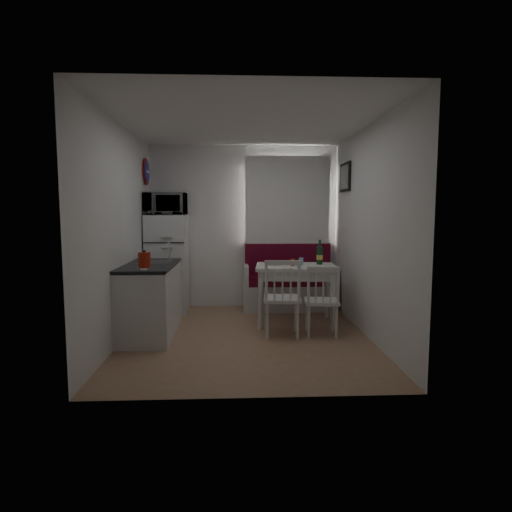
{
  "coord_description": "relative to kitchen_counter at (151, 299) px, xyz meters",
  "views": [
    {
      "loc": [
        -0.12,
        -5.18,
        1.56
      ],
      "look_at": [
        0.14,
        0.5,
        0.96
      ],
      "focal_mm": 30.0,
      "sensor_mm": 36.0,
      "label": 1
    }
  ],
  "objects": [
    {
      "name": "floor",
      "position": [
        1.2,
        -0.16,
        -0.46
      ],
      "size": [
        3.0,
        3.5,
        0.02
      ],
      "primitive_type": "cube",
      "color": "#977050",
      "rests_on": "ground"
    },
    {
      "name": "ceiling",
      "position": [
        1.2,
        -0.16,
        2.14
      ],
      "size": [
        3.0,
        3.5,
        0.02
      ],
      "primitive_type": "cube",
      "color": "white",
      "rests_on": "wall_back"
    },
    {
      "name": "wall_back",
      "position": [
        1.2,
        1.59,
        0.84
      ],
      "size": [
        3.0,
        0.02,
        2.6
      ],
      "primitive_type": "cube",
      "color": "white",
      "rests_on": "floor"
    },
    {
      "name": "wall_front",
      "position": [
        1.2,
        -1.91,
        0.84
      ],
      "size": [
        3.0,
        0.02,
        2.6
      ],
      "primitive_type": "cube",
      "color": "white",
      "rests_on": "floor"
    },
    {
      "name": "wall_left",
      "position": [
        -0.3,
        -0.16,
        0.84
      ],
      "size": [
        0.02,
        3.5,
        2.6
      ],
      "primitive_type": "cube",
      "color": "white",
      "rests_on": "floor"
    },
    {
      "name": "wall_right",
      "position": [
        2.7,
        -0.16,
        0.84
      ],
      "size": [
        0.02,
        3.5,
        2.6
      ],
      "primitive_type": "cube",
      "color": "white",
      "rests_on": "floor"
    },
    {
      "name": "window",
      "position": [
        1.9,
        1.56,
        1.17
      ],
      "size": [
        1.22,
        0.06,
        1.47
      ],
      "primitive_type": "cube",
      "color": "silver",
      "rests_on": "wall_back"
    },
    {
      "name": "curtain",
      "position": [
        1.9,
        1.49,
        1.22
      ],
      "size": [
        1.35,
        0.02,
        1.5
      ],
      "primitive_type": "cube",
      "color": "white",
      "rests_on": "wall_back"
    },
    {
      "name": "kitchen_counter",
      "position": [
        0.0,
        0.0,
        0.0
      ],
      "size": [
        0.62,
        1.32,
        1.16
      ],
      "color": "silver",
      "rests_on": "floor"
    },
    {
      "name": "wall_sign",
      "position": [
        -0.27,
        1.29,
        1.69
      ],
      "size": [
        0.03,
        0.4,
        0.4
      ],
      "primitive_type": "cylinder",
      "rotation": [
        0.0,
        1.57,
        0.0
      ],
      "color": "navy",
      "rests_on": "wall_left"
    },
    {
      "name": "picture_frame",
      "position": [
        2.67,
        0.94,
        1.59
      ],
      "size": [
        0.04,
        0.52,
        0.42
      ],
      "primitive_type": "cube",
      "color": "black",
      "rests_on": "wall_right"
    },
    {
      "name": "bench",
      "position": [
        1.91,
        1.36,
        -0.11
      ],
      "size": [
        1.45,
        0.56,
        1.04
      ],
      "color": "silver",
      "rests_on": "floor"
    },
    {
      "name": "dining_table",
      "position": [
        1.9,
        0.47,
        0.27
      ],
      "size": [
        1.14,
        0.85,
        0.81
      ],
      "rotation": [
        0.0,
        0.0,
        -0.08
      ],
      "color": "silver",
      "rests_on": "floor"
    },
    {
      "name": "chair_left",
      "position": [
        1.65,
        -0.2,
        0.14
      ],
      "size": [
        0.48,
        0.46,
        0.52
      ],
      "rotation": [
        0.0,
        0.0,
        -0.07
      ],
      "color": "silver",
      "rests_on": "floor"
    },
    {
      "name": "chair_right",
      "position": [
        2.15,
        -0.19,
        0.09
      ],
      "size": [
        0.45,
        0.43,
        0.48
      ],
      "rotation": [
        0.0,
        0.0,
        -0.09
      ],
      "color": "silver",
      "rests_on": "floor"
    },
    {
      "name": "fridge",
      "position": [
        0.02,
        1.24,
        0.29
      ],
      "size": [
        0.6,
        0.6,
        1.5
      ],
      "primitive_type": "cube",
      "color": "white",
      "rests_on": "floor"
    },
    {
      "name": "microwave",
      "position": [
        0.02,
        1.19,
        1.21
      ],
      "size": [
        0.61,
        0.41,
        0.34
      ],
      "primitive_type": "imported",
      "color": "white",
      "rests_on": "fridge"
    },
    {
      "name": "kettle",
      "position": [
        0.05,
        -0.54,
        0.55
      ],
      "size": [
        0.16,
        0.16,
        0.22
      ],
      "primitive_type": "cylinder",
      "color": "#A8210D",
      "rests_on": "kitchen_counter"
    },
    {
      "name": "wine_bottle",
      "position": [
        2.25,
        0.57,
        0.53
      ],
      "size": [
        0.09,
        0.09,
        0.35
      ],
      "primitive_type": null,
      "color": "#143F20",
      "rests_on": "dining_table"
    },
    {
      "name": "drinking_glass_orange",
      "position": [
        1.85,
        0.42,
        0.41
      ],
      "size": [
        0.06,
        0.06,
        0.1
      ],
      "primitive_type": "cylinder",
      "color": "#D25823",
      "rests_on": "dining_table"
    },
    {
      "name": "drinking_glass_blue",
      "position": [
        1.98,
        0.52,
        0.41
      ],
      "size": [
        0.06,
        0.06,
        0.1
      ],
      "primitive_type": "cylinder",
      "color": "#85BFE2",
      "rests_on": "dining_table"
    },
    {
      "name": "plate",
      "position": [
        1.6,
        0.49,
        0.37
      ],
      "size": [
        0.26,
        0.26,
        0.02
      ],
      "primitive_type": "cylinder",
      "color": "white",
      "rests_on": "dining_table"
    }
  ]
}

